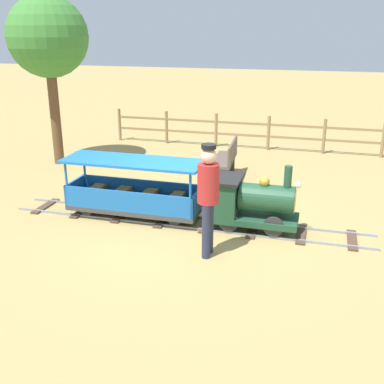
{
  "coord_description": "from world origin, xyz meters",
  "views": [
    {
      "loc": [
        6.91,
        1.94,
        3.08
      ],
      "look_at": [
        0.0,
        -0.01,
        0.55
      ],
      "focal_mm": 43.97,
      "sensor_mm": 36.0,
      "label": 1
    }
  ],
  "objects_px": {
    "locomotive": "(248,201)",
    "park_bench": "(226,160)",
    "oak_tree_near": "(48,38)",
    "conductor_person": "(208,192)",
    "passenger_car": "(134,194)"
  },
  "relations": [
    {
      "from": "passenger_car",
      "to": "park_bench",
      "type": "bearing_deg",
      "value": 157.18
    },
    {
      "from": "conductor_person",
      "to": "passenger_car",
      "type": "bearing_deg",
      "value": -124.03
    },
    {
      "from": "conductor_person",
      "to": "park_bench",
      "type": "distance_m",
      "value": 3.62
    },
    {
      "from": "park_bench",
      "to": "oak_tree_near",
      "type": "xyz_separation_m",
      "value": [
        -0.15,
        -4.09,
        2.43
      ]
    },
    {
      "from": "locomotive",
      "to": "conductor_person",
      "type": "bearing_deg",
      "value": -21.08
    },
    {
      "from": "locomotive",
      "to": "park_bench",
      "type": "xyz_separation_m",
      "value": [
        -2.52,
        -0.88,
        -0.07
      ]
    },
    {
      "from": "conductor_person",
      "to": "oak_tree_near",
      "type": "distance_m",
      "value": 6.18
    },
    {
      "from": "locomotive",
      "to": "conductor_person",
      "type": "relative_size",
      "value": 0.89
    },
    {
      "from": "locomotive",
      "to": "oak_tree_near",
      "type": "relative_size",
      "value": 0.38
    },
    {
      "from": "park_bench",
      "to": "conductor_person",
      "type": "bearing_deg",
      "value": 7.63
    },
    {
      "from": "passenger_car",
      "to": "conductor_person",
      "type": "relative_size",
      "value": 1.45
    },
    {
      "from": "passenger_car",
      "to": "park_bench",
      "type": "xyz_separation_m",
      "value": [
        -2.52,
        1.06,
        -0.01
      ]
    },
    {
      "from": "oak_tree_near",
      "to": "conductor_person",
      "type": "bearing_deg",
      "value": 50.97
    },
    {
      "from": "park_bench",
      "to": "oak_tree_near",
      "type": "height_order",
      "value": "oak_tree_near"
    },
    {
      "from": "locomotive",
      "to": "oak_tree_near",
      "type": "bearing_deg",
      "value": -118.23
    }
  ]
}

